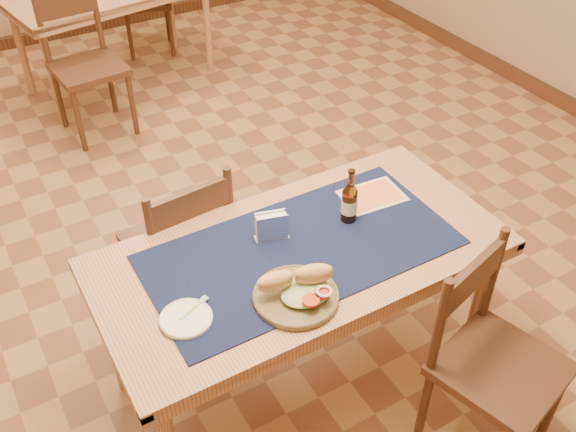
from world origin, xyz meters
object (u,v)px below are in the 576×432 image
main_table (301,265)px  chair_main_far (181,245)px  back_table (110,0)px  napkin_holder (272,227)px  chair_main_near (492,359)px  sandwich_plate (298,291)px  beer_bottle (349,202)px

main_table → chair_main_far: (-0.30, 0.55, -0.19)m
back_table → napkin_holder: napkin_holder is taller
chair_main_near → sandwich_plate: bearing=145.4°
back_table → chair_main_near: (0.22, -3.79, -0.19)m
chair_main_far → sandwich_plate: size_ratio=2.98×
back_table → main_table: bearing=-94.4°
chair_main_far → beer_bottle: (0.56, -0.50, 0.37)m
main_table → chair_main_far: chair_main_far is taller
main_table → chair_main_far: size_ratio=1.74×
chair_main_near → sandwich_plate: 0.80m
back_table → chair_main_near: bearing=-86.7°
beer_bottle → main_table: bearing=-167.4°
back_table → napkin_holder: (-0.31, -3.04, 0.14)m
sandwich_plate → beer_bottle: beer_bottle is taller
napkin_holder → back_table: bearing=84.2°
chair_main_far → napkin_holder: size_ratio=6.45×
sandwich_plate → main_table: bearing=56.6°
main_table → chair_main_near: (0.46, -0.63, -0.19)m
chair_main_near → napkin_holder: chair_main_near is taller
main_table → chair_main_near: size_ratio=1.73×
sandwich_plate → chair_main_far: bearing=101.5°
beer_bottle → chair_main_near: bearing=-73.6°
chair_main_far → sandwich_plate: bearing=-78.5°
main_table → beer_bottle: bearing=12.6°
chair_main_far → sandwich_plate: 0.84m
back_table → sandwich_plate: size_ratio=5.02×
chair_main_near → beer_bottle: (-0.20, 0.69, 0.37)m
back_table → sandwich_plate: bearing=-96.5°
back_table → chair_main_near: 3.80m
back_table → chair_main_far: 2.66m
chair_main_near → beer_bottle: size_ratio=3.78×
back_table → sandwich_plate: sandwich_plate is taller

